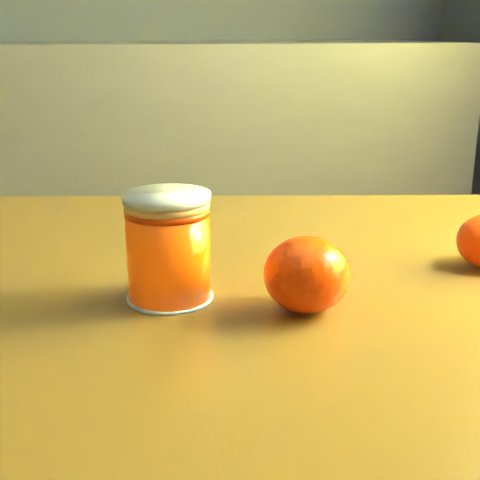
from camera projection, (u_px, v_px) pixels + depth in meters
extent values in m
cube|color=brown|center=(376.00, 299.00, 0.62)|extent=(1.06, 0.83, 0.04)
cylinder|color=#563315|center=(41.00, 452.00, 0.99)|extent=(0.05, 0.05, 0.67)
cylinder|color=#FF4905|center=(169.00, 254.00, 0.56)|extent=(0.07, 0.07, 0.08)
cylinder|color=#E4A65D|center=(167.00, 204.00, 0.55)|extent=(0.07, 0.07, 0.01)
cylinder|color=silver|center=(167.00, 198.00, 0.55)|extent=(0.07, 0.07, 0.00)
ellipsoid|color=#FF3905|center=(307.00, 274.00, 0.54)|extent=(0.09, 0.09, 0.06)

